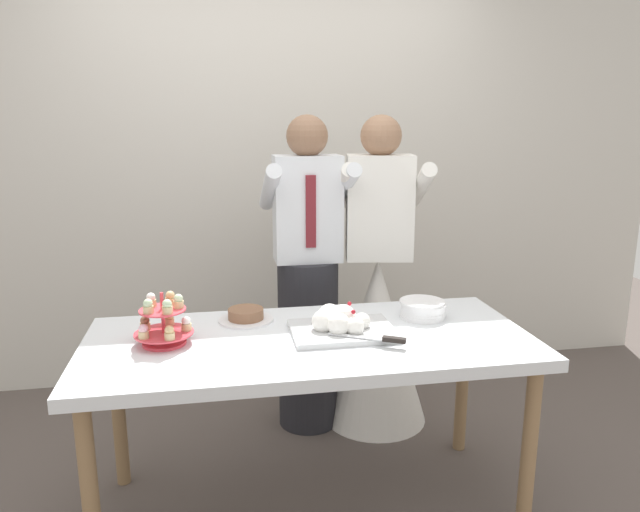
# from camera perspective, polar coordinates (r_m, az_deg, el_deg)

# --- Properties ---
(ground_plane) EXTENTS (8.00, 8.00, 0.00)m
(ground_plane) POSITION_cam_1_polar(r_m,az_deg,el_deg) (2.78, -0.95, -22.92)
(ground_plane) COLOR #564C47
(rear_wall) EXTENTS (5.20, 0.10, 2.90)m
(rear_wall) POSITION_cam_1_polar(r_m,az_deg,el_deg) (3.72, -4.76, 10.17)
(rear_wall) COLOR beige
(rear_wall) RESTS_ON ground_plane
(dessert_table) EXTENTS (1.80, 0.80, 0.78)m
(dessert_table) POSITION_cam_1_polar(r_m,az_deg,el_deg) (2.44, -1.01, -9.46)
(dessert_table) COLOR silver
(dessert_table) RESTS_ON ground_plane
(cupcake_stand) EXTENTS (0.23, 0.23, 0.21)m
(cupcake_stand) POSITION_cam_1_polar(r_m,az_deg,el_deg) (2.39, -14.89, -6.24)
(cupcake_stand) COLOR #D83F4C
(cupcake_stand) RESTS_ON dessert_table
(main_cake_tray) EXTENTS (0.42, 0.37, 0.12)m
(main_cake_tray) POSITION_cam_1_polar(r_m,az_deg,el_deg) (2.43, 2.02, -6.59)
(main_cake_tray) COLOR silver
(main_cake_tray) RESTS_ON dessert_table
(plate_stack) EXTENTS (0.21, 0.21, 0.08)m
(plate_stack) POSITION_cam_1_polar(r_m,az_deg,el_deg) (2.67, 9.91, -5.06)
(plate_stack) COLOR white
(plate_stack) RESTS_ON dessert_table
(round_cake) EXTENTS (0.24, 0.24, 0.06)m
(round_cake) POSITION_cam_1_polar(r_m,az_deg,el_deg) (2.61, -7.17, -5.75)
(round_cake) COLOR white
(round_cake) RESTS_ON dessert_table
(person_groom) EXTENTS (0.46, 0.49, 1.66)m
(person_groom) POSITION_cam_1_polar(r_m,az_deg,el_deg) (3.11, -1.18, -3.50)
(person_groom) COLOR #232328
(person_groom) RESTS_ON ground_plane
(person_bride) EXTENTS (0.57, 0.56, 1.66)m
(person_bride) POSITION_cam_1_polar(r_m,az_deg,el_deg) (3.22, 5.52, -6.05)
(person_bride) COLOR white
(person_bride) RESTS_ON ground_plane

